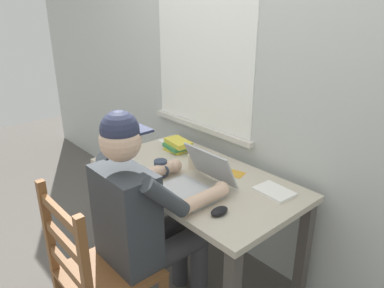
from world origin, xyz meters
name	(u,v)px	position (x,y,z in m)	size (l,w,h in m)	color
ground_plane	(195,272)	(0.00, 0.00, 0.00)	(8.00, 8.00, 0.00)	#56514C
back_wall	(248,67)	(-0.01, 0.43, 1.30)	(6.00, 0.08, 2.60)	beige
desk	(195,191)	(0.00, 0.00, 0.61)	(1.26, 0.70, 0.71)	#BCB29E
seated_person	(144,213)	(0.09, -0.43, 0.67)	(0.50, 0.60, 1.23)	#33383D
wooden_chair	(98,274)	(0.09, -0.71, 0.45)	(0.42, 0.42, 0.93)	brown
laptop	(197,181)	(0.13, -0.11, 0.76)	(0.33, 0.33, 0.22)	#ADAFB2
computer_mouse	(219,211)	(0.39, -0.19, 0.73)	(0.06, 0.10, 0.03)	black
coffee_mug_white	(194,161)	(-0.08, 0.06, 0.76)	(0.11, 0.07, 0.09)	beige
coffee_mug_dark	(161,168)	(-0.13, -0.15, 0.76)	(0.12, 0.08, 0.10)	#2D384C
coffee_mug_spare	(117,154)	(-0.48, -0.24, 0.76)	(0.13, 0.09, 0.09)	#38281E
book_stack_main	(177,145)	(-0.36, 0.17, 0.75)	(0.20, 0.16, 0.08)	gold
paper_pile_near_laptop	(174,143)	(-0.48, 0.22, 0.72)	(0.21, 0.16, 0.01)	white
paper_pile_back_corner	(274,192)	(0.44, 0.17, 0.72)	(0.20, 0.14, 0.02)	white
landscape_photo_print	(233,173)	(0.13, 0.19, 0.71)	(0.13, 0.09, 0.00)	gold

